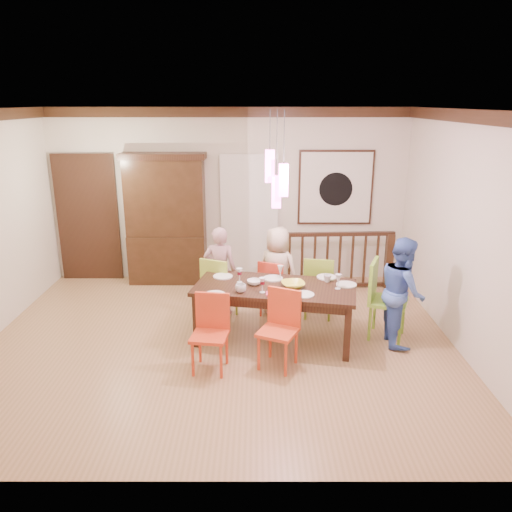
{
  "coord_description": "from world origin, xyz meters",
  "views": [
    {
      "loc": [
        0.47,
        -5.86,
        2.99
      ],
      "look_at": [
        0.47,
        0.29,
        1.08
      ],
      "focal_mm": 35.0,
      "sensor_mm": 36.0,
      "label": 1
    }
  ],
  "objects_px": {
    "chair_end_right": "(389,295)",
    "person_far_mid": "(277,271)",
    "person_end_right": "(402,291)",
    "china_hutch": "(166,219)",
    "dining_table": "(275,292)",
    "balustrade": "(333,259)",
    "chair_far_left": "(220,283)",
    "person_far_left": "(220,271)"
  },
  "relations": [
    {
      "from": "chair_end_right",
      "to": "person_far_mid",
      "type": "xyz_separation_m",
      "value": [
        -1.41,
        0.79,
        0.06
      ]
    },
    {
      "from": "person_end_right",
      "to": "china_hutch",
      "type": "bearing_deg",
      "value": 56.22
    },
    {
      "from": "dining_table",
      "to": "person_end_right",
      "type": "relative_size",
      "value": 1.55
    },
    {
      "from": "person_end_right",
      "to": "dining_table",
      "type": "bearing_deg",
      "value": 88.43
    },
    {
      "from": "balustrade",
      "to": "person_end_right",
      "type": "height_order",
      "value": "person_end_right"
    },
    {
      "from": "balustrade",
      "to": "dining_table",
      "type": "bearing_deg",
      "value": -121.56
    },
    {
      "from": "balustrade",
      "to": "chair_far_left",
      "type": "bearing_deg",
      "value": -149.35
    },
    {
      "from": "chair_end_right",
      "to": "dining_table",
      "type": "bearing_deg",
      "value": 114.69
    },
    {
      "from": "balustrade",
      "to": "person_far_mid",
      "type": "xyz_separation_m",
      "value": [
        -0.97,
        -1.02,
        0.15
      ]
    },
    {
      "from": "person_far_left",
      "to": "person_end_right",
      "type": "height_order",
      "value": "person_end_right"
    },
    {
      "from": "dining_table",
      "to": "chair_far_left",
      "type": "relative_size",
      "value": 2.36
    },
    {
      "from": "chair_end_right",
      "to": "person_far_left",
      "type": "relative_size",
      "value": 0.8
    },
    {
      "from": "dining_table",
      "to": "person_end_right",
      "type": "distance_m",
      "value": 1.6
    },
    {
      "from": "person_end_right",
      "to": "person_far_mid",
      "type": "bearing_deg",
      "value": 59.65
    },
    {
      "from": "person_far_mid",
      "to": "chair_end_right",
      "type": "bearing_deg",
      "value": -179.89
    },
    {
      "from": "chair_end_right",
      "to": "china_hutch",
      "type": "distance_m",
      "value": 3.91
    },
    {
      "from": "chair_end_right",
      "to": "person_far_mid",
      "type": "height_order",
      "value": "person_far_mid"
    },
    {
      "from": "chair_end_right",
      "to": "person_far_left",
      "type": "xyz_separation_m",
      "value": [
        -2.24,
        0.81,
        0.06
      ]
    },
    {
      "from": "person_far_mid",
      "to": "person_end_right",
      "type": "height_order",
      "value": "person_end_right"
    },
    {
      "from": "person_far_left",
      "to": "person_end_right",
      "type": "xyz_separation_m",
      "value": [
        2.36,
        -0.94,
        0.05
      ]
    },
    {
      "from": "person_far_left",
      "to": "person_far_mid",
      "type": "bearing_deg",
      "value": -175.91
    },
    {
      "from": "chair_end_right",
      "to": "person_end_right",
      "type": "height_order",
      "value": "person_end_right"
    },
    {
      "from": "dining_table",
      "to": "chair_far_left",
      "type": "distance_m",
      "value": 1.04
    },
    {
      "from": "dining_table",
      "to": "chair_end_right",
      "type": "xyz_separation_m",
      "value": [
        1.47,
        0.07,
        -0.07
      ]
    },
    {
      "from": "person_end_right",
      "to": "chair_end_right",
      "type": "bearing_deg",
      "value": 44.52
    },
    {
      "from": "china_hutch",
      "to": "person_far_mid",
      "type": "xyz_separation_m",
      "value": [
        1.82,
        -1.37,
        -0.45
      ]
    },
    {
      "from": "dining_table",
      "to": "person_end_right",
      "type": "bearing_deg",
      "value": 8.98
    },
    {
      "from": "dining_table",
      "to": "person_far_mid",
      "type": "distance_m",
      "value": 0.86
    },
    {
      "from": "person_far_mid",
      "to": "dining_table",
      "type": "bearing_deg",
      "value": 115.07
    },
    {
      "from": "chair_end_right",
      "to": "person_far_left",
      "type": "distance_m",
      "value": 2.38
    },
    {
      "from": "person_far_left",
      "to": "person_far_mid",
      "type": "distance_m",
      "value": 0.83
    },
    {
      "from": "dining_table",
      "to": "chair_far_left",
      "type": "bearing_deg",
      "value": 147.91
    },
    {
      "from": "dining_table",
      "to": "person_far_left",
      "type": "bearing_deg",
      "value": 142.21
    },
    {
      "from": "china_hutch",
      "to": "person_far_mid",
      "type": "bearing_deg",
      "value": -37.05
    },
    {
      "from": "person_far_left",
      "to": "person_far_mid",
      "type": "height_order",
      "value": "same"
    },
    {
      "from": "chair_end_right",
      "to": "person_end_right",
      "type": "relative_size",
      "value": 0.74
    },
    {
      "from": "balustrade",
      "to": "person_end_right",
      "type": "relative_size",
      "value": 1.42
    },
    {
      "from": "person_end_right",
      "to": "person_far_left",
      "type": "bearing_deg",
      "value": 68.98
    },
    {
      "from": "chair_far_left",
      "to": "dining_table",
      "type": "bearing_deg",
      "value": 161.09
    },
    {
      "from": "chair_far_left",
      "to": "person_far_left",
      "type": "bearing_deg",
      "value": -61.0
    },
    {
      "from": "chair_far_left",
      "to": "person_end_right",
      "type": "height_order",
      "value": "person_end_right"
    },
    {
      "from": "chair_end_right",
      "to": "person_far_left",
      "type": "height_order",
      "value": "person_far_left"
    }
  ]
}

